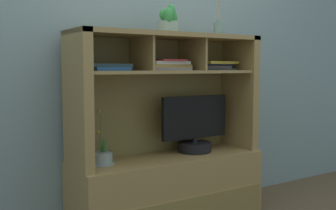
# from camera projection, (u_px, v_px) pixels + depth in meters

# --- Properties ---
(back_wall) EXTENTS (6.00, 0.02, 2.80)m
(back_wall) POSITION_uv_depth(u_px,v_px,m) (149.00, 20.00, 2.90)
(back_wall) COLOR gray
(back_wall) RESTS_ON ground
(media_console) EXTENTS (1.33, 0.48, 1.29)m
(media_console) POSITION_uv_depth(u_px,v_px,m) (167.00, 166.00, 2.79)
(media_console) COLOR olive
(media_console) RESTS_ON ground
(tv_monitor) EXTENTS (0.54, 0.24, 0.40)m
(tv_monitor) POSITION_uv_depth(u_px,v_px,m) (195.00, 130.00, 2.89)
(tv_monitor) COLOR black
(tv_monitor) RESTS_ON media_console
(potted_orchid) EXTENTS (0.16, 0.16, 0.34)m
(potted_orchid) POSITION_uv_depth(u_px,v_px,m) (101.00, 158.00, 2.53)
(potted_orchid) COLOR gray
(potted_orchid) RESTS_ON media_console
(magazine_stack_left) EXTENTS (0.32, 0.27, 0.06)m
(magazine_stack_left) POSITION_uv_depth(u_px,v_px,m) (213.00, 65.00, 2.98)
(magazine_stack_left) COLOR #343E39
(magazine_stack_left) RESTS_ON media_console
(magazine_stack_centre) EXTENTS (0.34, 0.22, 0.07)m
(magazine_stack_centre) POSITION_uv_depth(u_px,v_px,m) (166.00, 65.00, 2.70)
(magazine_stack_centre) COLOR gray
(magazine_stack_centre) RESTS_ON media_console
(magazine_stack_right) EXTENTS (0.28, 0.24, 0.04)m
(magazine_stack_right) POSITION_uv_depth(u_px,v_px,m) (107.00, 67.00, 2.49)
(magazine_stack_right) COLOR #285287
(magazine_stack_right) RESTS_ON media_console
(diffuser_bottle) EXTENTS (0.08, 0.08, 0.30)m
(diffuser_bottle) POSITION_uv_depth(u_px,v_px,m) (218.00, 29.00, 2.92)
(diffuser_bottle) COLOR slate
(diffuser_bottle) RESTS_ON media_console
(potted_succulent) EXTENTS (0.16, 0.16, 0.19)m
(potted_succulent) POSITION_uv_depth(u_px,v_px,m) (168.00, 21.00, 2.69)
(potted_succulent) COLOR gray
(potted_succulent) RESTS_ON media_console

